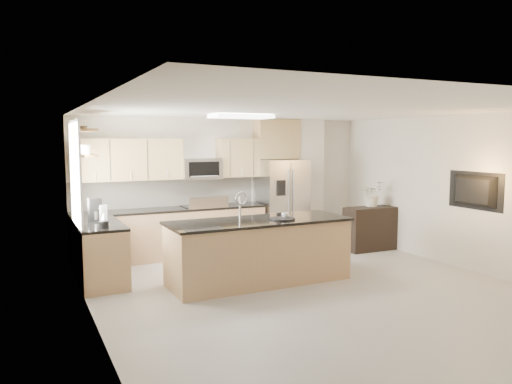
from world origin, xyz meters
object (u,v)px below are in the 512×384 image
kettle (104,218)px  coffee_maker (95,210)px  refrigerator (281,203)px  blender (103,218)px  flower_vase (372,187)px  television (472,191)px  range (204,230)px  platter (282,219)px  credenza (371,228)px  cup (285,215)px  bowl (79,127)px  island (259,251)px  microwave (201,169)px

kettle → coffee_maker: 0.46m
refrigerator → blender: size_ratio=5.40×
flower_vase → television: 2.14m
range → platter: (0.45, -2.28, 0.51)m
refrigerator → coffee_maker: size_ratio=4.96×
platter → blender: 2.63m
credenza → coffee_maker: size_ratio=2.98×
refrigerator → television: (1.85, -3.07, 0.46)m
range → platter: 2.38m
platter → coffee_maker: 2.92m
cup → coffee_maker: (-2.65, 1.32, 0.08)m
blender → bowl: bearing=100.3°
coffee_maker → cup: bearing=-26.5°
refrigerator → blender: 4.04m
cup → bowl: bowl is taller
island → cup: (0.43, -0.04, 0.53)m
credenza → television: bearing=-78.7°
flower_vase → television: size_ratio=0.71×
microwave → kettle: size_ratio=3.36×
range → coffee_maker: coffee_maker is taller
kettle → credenza: bearing=2.6°
refrigerator → blender: (-3.73, -1.53, 0.17)m
television → microwave: bearing=47.2°
bowl → credenza: bearing=-5.0°
credenza → flower_vase: 0.82m
island → credenza: size_ratio=2.62×
island → television: bearing=-16.4°
island → flower_vase: 3.34m
credenza → range: bearing=161.3°
microwave → refrigerator: size_ratio=0.43×
range → television: bearing=-41.6°
island → flower_vase: (3.05, 1.13, 0.75)m
range → cup: bearing=-75.7°
blender → range: bearing=37.2°
range → refrigerator: 1.71m
coffee_maker → flower_vase: flower_vase is taller
bowl → kettle: bearing=-72.1°
credenza → refrigerator: bearing=145.1°
coffee_maker → flower_vase: (5.27, -0.15, 0.15)m
microwave → refrigerator: bearing=-5.9°
kettle → island: bearing=-21.2°
kettle → coffee_maker: size_ratio=0.63×
island → coffee_maker: 2.63m
island → flower_vase: flower_vase is taller
microwave → cup: bearing=-76.4°
television → kettle: bearing=71.9°
coffee_maker → television: 6.05m
platter → bowl: 3.47m
island → blender: size_ratio=8.53×
refrigerator → kettle: size_ratio=7.87×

